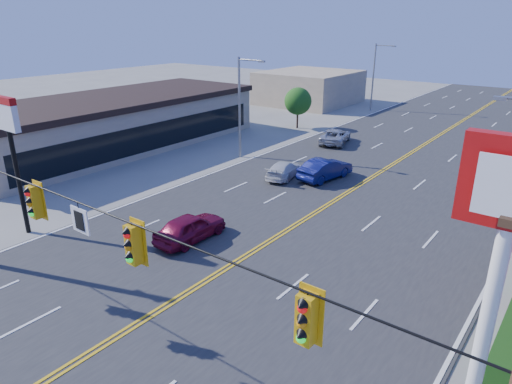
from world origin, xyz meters
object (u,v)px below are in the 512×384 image
Objects in this scene: pizza_hut_sign at (10,138)px; car_white at (284,170)px; car_magenta at (190,228)px; car_blue at (325,170)px; kfc_pylon at (503,247)px; car_silver at (335,137)px; signal_span at (57,227)px.

pizza_hut_sign is 17.39m from car_white.
car_blue reaches higher than car_magenta.
car_magenta is 12.65m from car_blue.
kfc_pylon is 23.10m from car_white.
car_magenta is (7.65, 4.54, -4.48)m from pizza_hut_sign.
car_white is at bearing 83.48° from car_silver.
car_blue is 1.12× the size of car_white.
signal_span reaches higher than kfc_pylon.
pizza_hut_sign is 19.63m from car_blue.
car_silver is at bearing -80.98° from car_magenta.
car_magenta is at bearing 83.41° from car_silver.
car_blue is at bearing 128.33° from kfc_pylon.
signal_span is at bearing 106.04° from car_blue.
kfc_pylon is 2.13× the size of car_white.
signal_span reaches higher than pizza_hut_sign.
signal_span is 6.09× the size of car_white.
pizza_hut_sign reaches higher than car_white.
pizza_hut_sign is at bearing 159.81° from signal_span.
car_white is at bearing 69.26° from pizza_hut_sign.
pizza_hut_sign reaches higher than car_silver.
signal_span is at bearing -160.22° from kfc_pylon.
car_blue reaches higher than car_silver.
car_magenta is (-14.35, 4.54, -5.34)m from kfc_pylon.
kfc_pylon reaches higher than car_white.
pizza_hut_sign is at bearing 180.00° from kfc_pylon.
pizza_hut_sign is 1.67× the size of car_magenta.
pizza_hut_sign reaches higher than car_magenta.
signal_span is 11.60m from pizza_hut_sign.
kfc_pylon is (11.12, 4.00, 1.16)m from signal_span.
car_blue is 2.90m from car_white.
signal_span is at bearing 86.86° from car_silver.
car_white is at bearing 40.10° from car_blue.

